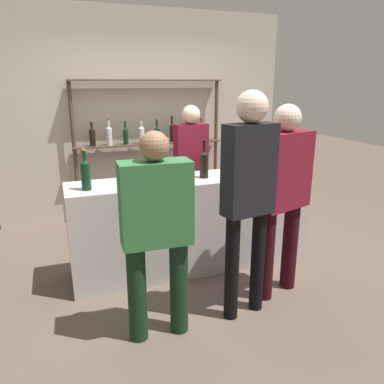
{
  "coord_description": "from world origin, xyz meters",
  "views": [
    {
      "loc": [
        -1.23,
        -3.33,
        1.86
      ],
      "look_at": [
        0.0,
        0.0,
        0.81
      ],
      "focal_mm": 35.0,
      "sensor_mm": 36.0,
      "label": 1
    }
  ],
  "objects_px": {
    "counter_bottle_0": "(260,161)",
    "server_behind_counter": "(191,161)",
    "counter_bottle_2": "(242,164)",
    "customer_center": "(248,187)",
    "customer_right": "(283,189)",
    "counter_bottle_4": "(86,174)",
    "counter_bottle_3": "(268,160)",
    "cork_jar": "(237,165)",
    "counter_bottle_1": "(204,163)",
    "ice_bucket": "(286,162)",
    "customer_left": "(156,225)"
  },
  "relations": [
    {
      "from": "cork_jar",
      "to": "customer_right",
      "type": "xyz_separation_m",
      "value": [
        0.01,
        -0.84,
        -0.04
      ]
    },
    {
      "from": "customer_center",
      "to": "server_behind_counter",
      "type": "bearing_deg",
      "value": -13.89
    },
    {
      "from": "counter_bottle_2",
      "to": "counter_bottle_0",
      "type": "bearing_deg",
      "value": 14.54
    },
    {
      "from": "ice_bucket",
      "to": "server_behind_counter",
      "type": "xyz_separation_m",
      "value": [
        -0.77,
        0.81,
        -0.1
      ]
    },
    {
      "from": "customer_center",
      "to": "customer_right",
      "type": "relative_size",
      "value": 1.07
    },
    {
      "from": "counter_bottle_3",
      "to": "customer_center",
      "type": "height_order",
      "value": "customer_center"
    },
    {
      "from": "counter_bottle_1",
      "to": "ice_bucket",
      "type": "distance_m",
      "value": 0.91
    },
    {
      "from": "counter_bottle_0",
      "to": "customer_center",
      "type": "relative_size",
      "value": 0.19
    },
    {
      "from": "counter_bottle_0",
      "to": "ice_bucket",
      "type": "bearing_deg",
      "value": -7.32
    },
    {
      "from": "counter_bottle_3",
      "to": "counter_bottle_4",
      "type": "distance_m",
      "value": 1.83
    },
    {
      "from": "ice_bucket",
      "to": "customer_right",
      "type": "distance_m",
      "value": 0.8
    },
    {
      "from": "counter_bottle_0",
      "to": "server_behind_counter",
      "type": "xyz_separation_m",
      "value": [
        -0.47,
        0.77,
        -0.12
      ]
    },
    {
      "from": "customer_center",
      "to": "customer_left",
      "type": "xyz_separation_m",
      "value": [
        -0.73,
        -0.03,
        -0.2
      ]
    },
    {
      "from": "customer_right",
      "to": "counter_bottle_2",
      "type": "bearing_deg",
      "value": -10.58
    },
    {
      "from": "counter_bottle_0",
      "to": "counter_bottle_1",
      "type": "xyz_separation_m",
      "value": [
        -0.61,
        0.02,
        0.01
      ]
    },
    {
      "from": "ice_bucket",
      "to": "customer_center",
      "type": "height_order",
      "value": "customer_center"
    },
    {
      "from": "cork_jar",
      "to": "customer_center",
      "type": "bearing_deg",
      "value": -112.58
    },
    {
      "from": "customer_center",
      "to": "server_behind_counter",
      "type": "relative_size",
      "value": 1.12
    },
    {
      "from": "counter_bottle_1",
      "to": "customer_center",
      "type": "xyz_separation_m",
      "value": [
        0.0,
        -0.89,
        -0.01
      ]
    },
    {
      "from": "counter_bottle_2",
      "to": "cork_jar",
      "type": "distance_m",
      "value": 0.22
    },
    {
      "from": "counter_bottle_4",
      "to": "ice_bucket",
      "type": "relative_size",
      "value": 1.52
    },
    {
      "from": "counter_bottle_0",
      "to": "customer_center",
      "type": "bearing_deg",
      "value": -124.9
    },
    {
      "from": "counter_bottle_1",
      "to": "counter_bottle_2",
      "type": "bearing_deg",
      "value": -12.33
    },
    {
      "from": "cork_jar",
      "to": "customer_right",
      "type": "relative_size",
      "value": 0.08
    },
    {
      "from": "counter_bottle_4",
      "to": "customer_right",
      "type": "xyz_separation_m",
      "value": [
        1.56,
        -0.66,
        -0.12
      ]
    },
    {
      "from": "counter_bottle_2",
      "to": "counter_bottle_3",
      "type": "relative_size",
      "value": 0.93
    },
    {
      "from": "counter_bottle_3",
      "to": "customer_left",
      "type": "height_order",
      "value": "customer_left"
    },
    {
      "from": "counter_bottle_4",
      "to": "customer_left",
      "type": "bearing_deg",
      "value": -65.85
    },
    {
      "from": "ice_bucket",
      "to": "counter_bottle_3",
      "type": "bearing_deg",
      "value": 164.51
    },
    {
      "from": "customer_left",
      "to": "customer_right",
      "type": "relative_size",
      "value": 0.92
    },
    {
      "from": "server_behind_counter",
      "to": "customer_right",
      "type": "xyz_separation_m",
      "value": [
        0.3,
        -1.45,
        0.02
      ]
    },
    {
      "from": "counter_bottle_1",
      "to": "customer_right",
      "type": "xyz_separation_m",
      "value": [
        0.44,
        -0.71,
        -0.12
      ]
    },
    {
      "from": "counter_bottle_4",
      "to": "customer_right",
      "type": "distance_m",
      "value": 1.7
    },
    {
      "from": "cork_jar",
      "to": "customer_center",
      "type": "relative_size",
      "value": 0.08
    },
    {
      "from": "customer_center",
      "to": "counter_bottle_1",
      "type": "bearing_deg",
      "value": -8.99
    },
    {
      "from": "counter_bottle_2",
      "to": "counter_bottle_4",
      "type": "relative_size",
      "value": 0.91
    },
    {
      "from": "counter_bottle_2",
      "to": "ice_bucket",
      "type": "distance_m",
      "value": 0.53
    },
    {
      "from": "counter_bottle_0",
      "to": "server_behind_counter",
      "type": "relative_size",
      "value": 0.21
    },
    {
      "from": "counter_bottle_2",
      "to": "customer_center",
      "type": "height_order",
      "value": "customer_center"
    },
    {
      "from": "counter_bottle_1",
      "to": "server_behind_counter",
      "type": "relative_size",
      "value": 0.23
    },
    {
      "from": "counter_bottle_0",
      "to": "cork_jar",
      "type": "bearing_deg",
      "value": 141.0
    },
    {
      "from": "cork_jar",
      "to": "ice_bucket",
      "type": "bearing_deg",
      "value": -21.33
    },
    {
      "from": "cork_jar",
      "to": "customer_center",
      "type": "xyz_separation_m",
      "value": [
        -0.42,
        -1.02,
        0.07
      ]
    },
    {
      "from": "counter_bottle_0",
      "to": "server_behind_counter",
      "type": "distance_m",
      "value": 0.91
    },
    {
      "from": "counter_bottle_3",
      "to": "ice_bucket",
      "type": "bearing_deg",
      "value": -15.49
    },
    {
      "from": "cork_jar",
      "to": "server_behind_counter",
      "type": "relative_size",
      "value": 0.09
    },
    {
      "from": "counter_bottle_2",
      "to": "customer_right",
      "type": "distance_m",
      "value": 0.64
    },
    {
      "from": "cork_jar",
      "to": "customer_center",
      "type": "distance_m",
      "value": 1.11
    },
    {
      "from": "counter_bottle_2",
      "to": "ice_bucket",
      "type": "xyz_separation_m",
      "value": [
        0.53,
        0.02,
        -0.02
      ]
    },
    {
      "from": "counter_bottle_4",
      "to": "customer_right",
      "type": "relative_size",
      "value": 0.21
    }
  ]
}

